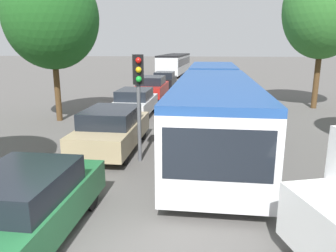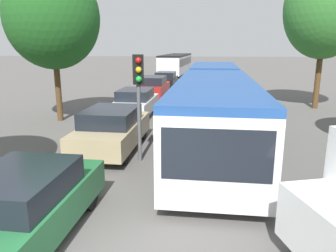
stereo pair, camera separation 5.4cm
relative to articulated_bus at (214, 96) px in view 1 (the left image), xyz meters
name	(u,v)px [view 1 (the left image)]	position (x,y,z in m)	size (l,w,h in m)	color
articulated_bus	(214,96)	(0.00, 0.00, 0.00)	(3.10, 17.05, 2.52)	silver
city_bus_rear	(175,63)	(-3.73, 26.97, -0.02)	(3.49, 11.66, 2.47)	silver
queued_car_green	(25,206)	(-3.90, -9.29, -0.73)	(1.91, 4.20, 1.44)	#236638
queued_car_tan	(112,129)	(-3.72, -3.62, -0.69)	(2.01, 4.43, 1.52)	tan
queued_car_white	(135,103)	(-3.98, 2.07, -0.73)	(1.90, 4.19, 1.43)	white
queued_car_red	(151,87)	(-3.96, 7.99, -0.68)	(2.03, 4.48, 1.53)	#B21E19
queued_car_black	(165,80)	(-3.62, 13.67, -0.75)	(1.85, 4.07, 1.39)	black
traffic_light	(138,84)	(-2.53, -4.69, 1.04)	(0.37, 0.39, 3.40)	#56595E
tree_left_mid	(53,20)	(-7.46, 0.70, 3.33)	(4.36, 4.36, 7.30)	#51381E
tree_right_mid	(324,9)	(6.19, 5.29, 4.15)	(4.49, 4.49, 8.37)	#51381E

